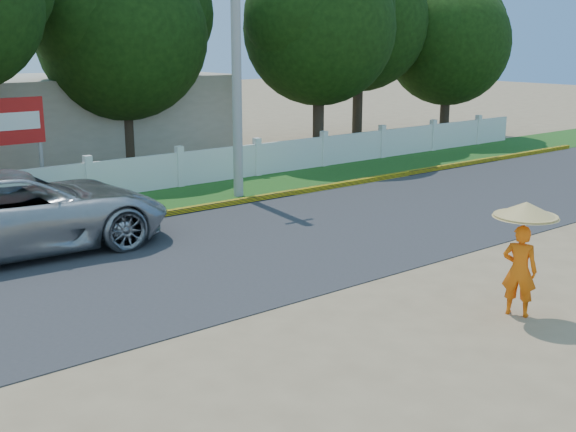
% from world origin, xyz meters
% --- Properties ---
extents(ground, '(120.00, 120.00, 0.00)m').
position_xyz_m(ground, '(0.00, 0.00, 0.00)').
color(ground, '#9E8460').
rests_on(ground, ground).
extents(road, '(60.00, 7.00, 0.02)m').
position_xyz_m(road, '(0.00, 4.50, 0.01)').
color(road, '#38383A').
rests_on(road, ground).
extents(grass_verge, '(60.00, 3.50, 0.03)m').
position_xyz_m(grass_verge, '(0.00, 9.75, 0.01)').
color(grass_verge, '#2D601E').
rests_on(grass_verge, ground).
extents(curb, '(40.00, 0.18, 0.16)m').
position_xyz_m(curb, '(0.00, 8.05, 0.08)').
color(curb, yellow).
rests_on(curb, ground).
extents(fence, '(40.00, 0.10, 1.10)m').
position_xyz_m(fence, '(0.00, 11.20, 0.55)').
color(fence, silver).
rests_on(fence, ground).
extents(building_near, '(10.00, 6.00, 3.20)m').
position_xyz_m(building_near, '(3.00, 18.00, 1.60)').
color(building_near, '#B7AD99').
rests_on(building_near, ground).
extents(utility_pole, '(0.28, 0.28, 7.79)m').
position_xyz_m(utility_pole, '(3.63, 8.89, 3.89)').
color(utility_pole, '#999996').
rests_on(utility_pole, ground).
extents(vehicle, '(6.65, 3.34, 1.81)m').
position_xyz_m(vehicle, '(-3.34, 7.21, 0.90)').
color(vehicle, '#A6AAAE').
rests_on(vehicle, ground).
extents(monk_with_parasol, '(1.08, 1.08, 1.96)m').
position_xyz_m(monk_with_parasol, '(1.98, -1.75, 1.27)').
color(monk_with_parasol, '#EA5E0C').
rests_on(monk_with_parasol, ground).
extents(tree_row, '(37.01, 8.00, 8.17)m').
position_xyz_m(tree_row, '(3.29, 14.21, 4.79)').
color(tree_row, '#473828').
rests_on(tree_row, ground).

